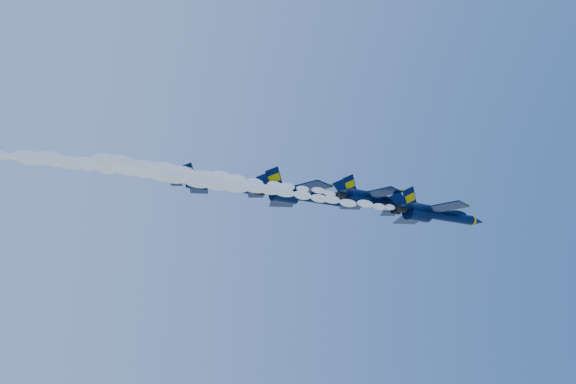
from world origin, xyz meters
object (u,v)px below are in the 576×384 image
jet_third (306,196)px  jet_fourth (214,185)px  jet_lead (435,214)px  jet_second (375,200)px

jet_third → jet_fourth: 15.28m
jet_lead → jet_second: 9.65m
jet_second → jet_fourth: size_ratio=1.10×
jet_third → jet_lead: bearing=-43.1°
jet_third → jet_second: bearing=-57.3°
jet_lead → jet_third: size_ratio=0.90×
jet_lead → jet_fourth: bearing=144.6°
jet_lead → jet_second: size_ratio=1.10×
jet_lead → jet_fourth: jet_fourth is taller
jet_lead → jet_third: 21.11m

